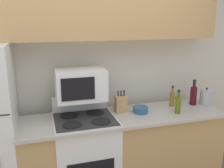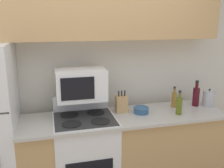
% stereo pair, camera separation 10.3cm
% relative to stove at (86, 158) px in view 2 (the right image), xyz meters
% --- Properties ---
extents(wall_back, '(8.00, 0.05, 2.55)m').
position_rel_stove_xyz_m(wall_back, '(0.06, 0.43, 0.79)').
color(wall_back, silver).
rests_on(wall_back, ground_plane).
extents(lower_cabinets, '(2.15, 0.60, 0.92)m').
position_rel_stove_xyz_m(lower_cabinets, '(0.43, 0.01, -0.02)').
color(lower_cabinets, tan).
rests_on(lower_cabinets, ground_plane).
extents(upper_cabinets, '(2.89, 0.32, 0.75)m').
position_rel_stove_xyz_m(upper_cabinets, '(0.06, 0.24, 1.58)').
color(upper_cabinets, tan).
rests_on(upper_cabinets, refrigerator).
extents(stove, '(0.62, 0.58, 1.09)m').
position_rel_stove_xyz_m(stove, '(0.00, 0.00, 0.00)').
color(stove, white).
rests_on(stove, ground_plane).
extents(microwave, '(0.50, 0.32, 0.31)m').
position_rel_stove_xyz_m(microwave, '(-0.01, 0.11, 0.77)').
color(microwave, white).
rests_on(microwave, stove).
extents(knife_block, '(0.12, 0.10, 0.24)m').
position_rel_stove_xyz_m(knife_block, '(0.42, 0.11, 0.53)').
color(knife_block, tan).
rests_on(knife_block, lower_cabinets).
extents(bowl, '(0.17, 0.17, 0.07)m').
position_rel_stove_xyz_m(bowl, '(0.61, 0.02, 0.48)').
color(bowl, '#335B84').
rests_on(bowl, lower_cabinets).
extents(bottle_wine_red, '(0.08, 0.08, 0.30)m').
position_rel_stove_xyz_m(bottle_wine_red, '(1.31, 0.09, 0.56)').
color(bottle_wine_red, '#470F19').
rests_on(bottle_wine_red, lower_cabinets).
extents(bottle_olive_oil, '(0.06, 0.06, 0.26)m').
position_rel_stove_xyz_m(bottle_olive_oil, '(0.98, -0.12, 0.54)').
color(bottle_olive_oil, '#5B6619').
rests_on(bottle_olive_oil, lower_cabinets).
extents(bottle_vinegar, '(0.06, 0.06, 0.24)m').
position_rel_stove_xyz_m(bottle_vinegar, '(1.04, 0.11, 0.53)').
color(bottle_vinegar, olive).
rests_on(bottle_vinegar, lower_cabinets).
extents(kettle, '(0.14, 0.14, 0.20)m').
position_rel_stove_xyz_m(kettle, '(1.46, 0.05, 0.53)').
color(kettle, '#B7B7BC').
rests_on(kettle, lower_cabinets).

